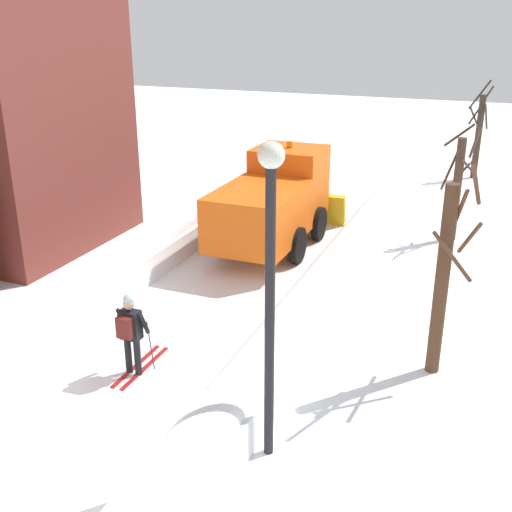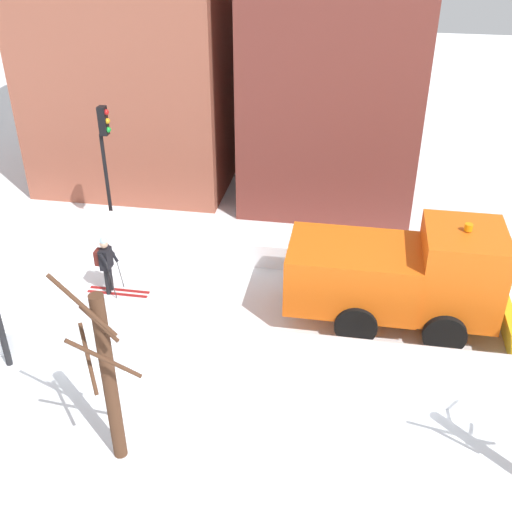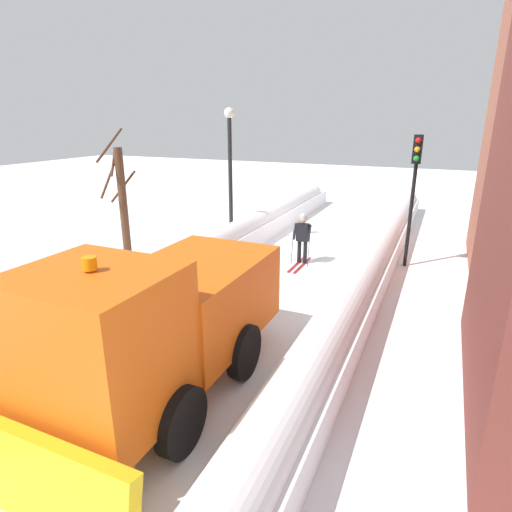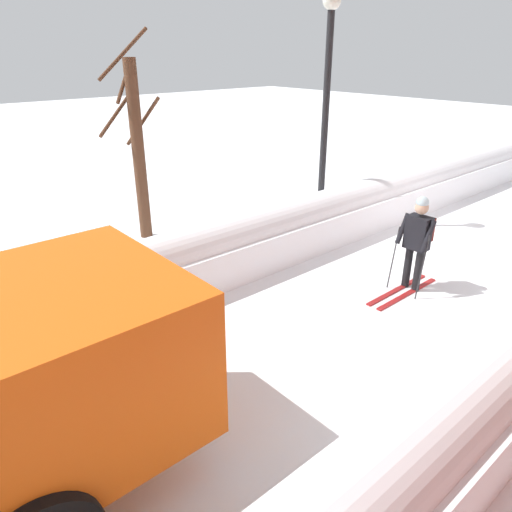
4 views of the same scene
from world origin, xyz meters
name	(u,v)px [view 3 (image 3 of 4)]	position (x,y,z in m)	size (l,w,h in m)	color
ground_plane	(204,353)	(0.00, 10.00, 0.00)	(80.00, 80.00, 0.00)	white
snowbank_left	(322,356)	(-2.64, 10.00, 0.58)	(1.10, 36.00, 1.23)	white
snowbank_right	(108,309)	(2.64, 10.00, 0.57)	(1.10, 36.00, 1.22)	white
plow_truck	(158,322)	(-0.04, 11.54, 1.48)	(3.20, 5.98, 3.12)	orange
skier	(303,236)	(-0.06, 3.29, 1.00)	(0.62, 1.80, 1.81)	black
traffic_light_pole	(414,177)	(-3.44, 2.21, 3.10)	(0.28, 0.42, 4.43)	black
street_lamp	(230,160)	(3.41, 2.01, 3.36)	(0.40, 0.40, 5.31)	black
bare_tree_near	(122,203)	(5.68, 5.73, 2.13)	(0.88, 1.45, 4.61)	#4F3120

